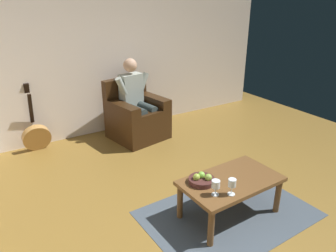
# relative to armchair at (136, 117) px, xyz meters

# --- Properties ---
(ground_plane) EXTENTS (7.30, 7.30, 0.00)m
(ground_plane) POSITION_rel_armchair_xyz_m (0.39, 2.53, -0.33)
(ground_plane) COLOR brown
(wall_back) EXTENTS (6.34, 0.06, 2.66)m
(wall_back) POSITION_rel_armchair_xyz_m (0.39, -0.54, 1.00)
(wall_back) COLOR beige
(wall_back) RESTS_ON ground
(rug) EXTENTS (1.73, 1.22, 0.01)m
(rug) POSITION_rel_armchair_xyz_m (0.09, 2.26, -0.32)
(rug) COLOR #3D4751
(rug) RESTS_ON ground
(armchair) EXTENTS (0.88, 0.87, 0.91)m
(armchair) POSITION_rel_armchair_xyz_m (0.00, 0.00, 0.00)
(armchair) COLOR #311D0D
(armchair) RESTS_ON ground
(person_seated) EXTENTS (0.61, 0.64, 1.23)m
(person_seated) POSITION_rel_armchair_xyz_m (-0.00, 0.03, 0.33)
(person_seated) COLOR #9EA89E
(person_seated) RESTS_ON ground
(coffee_table) EXTENTS (1.01, 0.60, 0.42)m
(coffee_table) POSITION_rel_armchair_xyz_m (0.09, 2.26, 0.03)
(coffee_table) COLOR brown
(coffee_table) RESTS_ON ground
(guitar) EXTENTS (0.39, 0.31, 0.97)m
(guitar) POSITION_rel_armchair_xyz_m (1.44, -0.34, -0.10)
(guitar) COLOR #B17F41
(guitar) RESTS_ON ground
(wine_glass_near) EXTENTS (0.08, 0.08, 0.15)m
(wine_glass_near) POSITION_rel_armchair_xyz_m (0.39, 2.38, 0.19)
(wine_glass_near) COLOR silver
(wine_glass_near) RESTS_ON coffee_table
(wine_glass_far) EXTENTS (0.07, 0.07, 0.16)m
(wine_glass_far) POSITION_rel_armchair_xyz_m (0.26, 2.45, 0.20)
(wine_glass_far) COLOR silver
(wine_glass_far) RESTS_ON coffee_table
(fruit_bowl) EXTENTS (0.25, 0.25, 0.11)m
(fruit_bowl) POSITION_rel_armchair_xyz_m (0.37, 2.15, 0.13)
(fruit_bowl) COLOR #41211E
(fruit_bowl) RESTS_ON coffee_table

